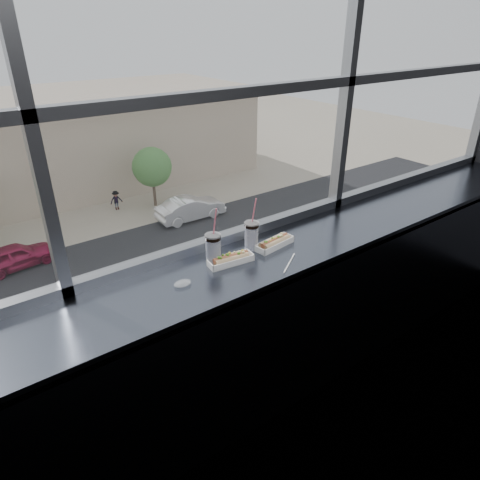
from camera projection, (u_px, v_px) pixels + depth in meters
wall_back_lower at (228, 311)px, 2.98m from camera, size 6.00×0.00×6.00m
window_glass at (221, 33)px, 2.20m from camera, size 6.00×0.00×6.00m
window_mullions at (223, 33)px, 2.18m from camera, size 6.00×0.08×2.40m
counter at (253, 263)px, 2.55m from camera, size 6.00×0.55×0.06m
counter_fascia at (277, 353)px, 2.60m from camera, size 6.00×0.04×1.04m
hotdog_tray_left at (231, 259)px, 2.47m from camera, size 0.28×0.12×0.07m
hotdog_tray_right at (275, 243)px, 2.65m from camera, size 0.28×0.13×0.07m
soda_cup_left at (213, 247)px, 2.44m from camera, size 0.09×0.09×0.35m
soda_cup_right at (251, 234)px, 2.60m from camera, size 0.09×0.09×0.34m
loose_straw at (289, 263)px, 2.47m from camera, size 0.20×0.13×0.01m
wrapper at (183, 283)px, 2.27m from camera, size 0.10×0.07×0.02m
street_asphalt at (14, 305)px, 22.57m from camera, size 80.00×10.00×0.06m
car_near_e at (281, 236)px, 27.15m from camera, size 3.75×7.24×2.31m
car_far_b at (15, 252)px, 25.50m from camera, size 3.25×6.38×2.04m
car_near_d at (192, 268)px, 23.68m from camera, size 3.53×7.09×2.28m
car_far_c at (190, 205)px, 31.85m from camera, size 2.98×6.96×2.30m
car_near_c at (9, 334)px, 18.82m from camera, size 2.87×6.20×2.02m
pedestrian_d at (116, 198)px, 33.59m from camera, size 0.83×0.62×1.87m
tree_right at (152, 167)px, 33.26m from camera, size 3.09×3.09×4.83m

